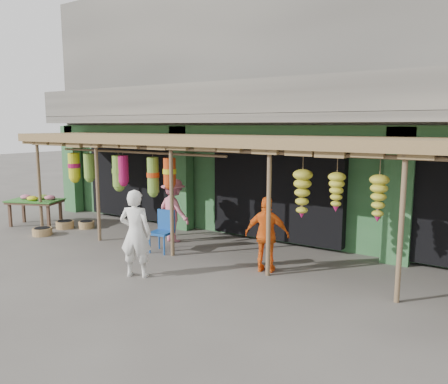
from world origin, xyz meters
The scene contains 11 objects.
ground centered at (0.00, 0.00, 0.00)m, with size 80.00×80.00×0.00m, color #514C47.
building centered at (0.00, 4.87, 3.37)m, with size 16.40×6.80×7.00m.
awning centered at (-0.13, 0.80, 2.58)m, with size 14.00×2.70×2.79m.
flower_table centered at (-6.99, -0.02, 0.75)m, with size 1.77×1.41×0.93m.
blue_chair centered at (-1.93, -0.02, 0.56)m, with size 0.54×0.55×1.00m.
basket_left centered at (-5.95, 0.18, 0.11)m, with size 0.52×0.52×0.21m, color olive.
basket_mid centered at (-5.77, -0.69, 0.10)m, with size 0.52×0.52×0.20m, color #A27848.
basket_right centered at (-5.42, 0.54, 0.10)m, with size 0.45×0.45×0.21m, color olive.
person_front centered at (-1.20, -1.69, 0.89)m, with size 0.65×0.42×1.77m, color white.
person_vendor centered at (0.87, 0.00, 0.79)m, with size 0.93×0.39×1.58m, color orange.
person_shopper centered at (-2.29, 0.81, 0.84)m, with size 1.08×0.62×1.67m, color pink.
Camera 1 is at (4.90, -7.84, 3.03)m, focal length 35.00 mm.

